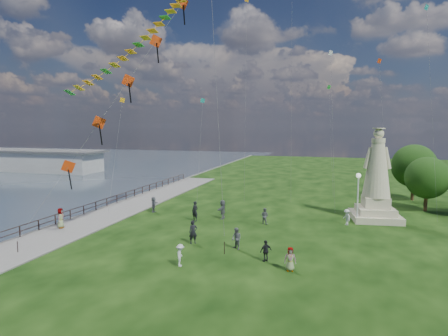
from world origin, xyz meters
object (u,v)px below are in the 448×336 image
(person_2, at_px, (180,255))
(person_5, at_px, (154,204))
(lamppost, at_px, (358,188))
(person_7, at_px, (265,216))
(statue, at_px, (376,186))
(person_10, at_px, (61,219))
(person_4, at_px, (290,259))
(person_0, at_px, (193,232))
(person_9, at_px, (386,211))
(person_3, at_px, (266,251))
(pier_pavilion, at_px, (36,160))
(person_11, at_px, (223,209))
(person_6, at_px, (195,211))
(person_1, at_px, (236,239))
(person_8, at_px, (347,217))

(person_2, xyz_separation_m, person_5, (-8.63, 13.24, 0.10))
(lamppost, bearing_deg, person_7, -163.64)
(statue, xyz_separation_m, person_10, (-26.62, -11.26, -2.44))
(lamppost, distance_m, person_10, 26.59)
(statue, xyz_separation_m, person_4, (-6.36, -15.15, -2.56))
(person_0, xyz_separation_m, person_9, (15.01, 11.51, 0.06))
(person_4, bearing_deg, person_3, 133.19)
(lamppost, relative_size, person_7, 3.14)
(statue, xyz_separation_m, person_0, (-14.08, -11.78, -2.42))
(person_0, xyz_separation_m, person_4, (7.72, -3.37, -0.14))
(pier_pavilion, relative_size, person_11, 16.32)
(person_3, distance_m, person_6, 11.97)
(person_1, bearing_deg, person_9, 82.31)
(pier_pavilion, relative_size, person_3, 20.73)
(person_3, xyz_separation_m, person_11, (-6.06, 10.26, 0.20))
(person_0, height_order, person_11, person_11)
(person_9, bearing_deg, person_0, -125.35)
(person_6, bearing_deg, person_2, -51.13)
(lamppost, distance_m, person_3, 13.66)
(statue, bearing_deg, person_6, -169.11)
(person_5, xyz_separation_m, person_7, (11.94, -1.42, -0.07))
(person_2, height_order, person_4, person_4)
(statue, height_order, person_6, statue)
(statue, height_order, person_0, statue)
(statue, xyz_separation_m, person_1, (-10.57, -12.17, -2.52))
(person_4, height_order, person_9, person_9)
(person_7, bearing_deg, pier_pavilion, -10.45)
(person_5, relative_size, person_10, 0.94)
(person_2, xyz_separation_m, person_7, (3.31, 11.82, 0.02))
(person_8, bearing_deg, pier_pavilion, -146.87)
(pier_pavilion, relative_size, person_9, 15.70)
(pier_pavilion, bearing_deg, statue, -21.91)
(person_8, xyz_separation_m, person_10, (-23.95, -8.48, 0.15))
(person_2, xyz_separation_m, person_9, (14.12, 16.10, 0.23))
(person_8, bearing_deg, person_1, -71.99)
(person_0, bearing_deg, person_7, 24.47)
(person_5, relative_size, person_9, 0.86)
(person_4, bearing_deg, person_5, 129.30)
(person_0, bearing_deg, person_11, 55.09)
(person_6, bearing_deg, person_11, 58.83)
(lamppost, height_order, person_6, lamppost)
(person_4, bearing_deg, person_7, 95.54)
(person_9, xyz_separation_m, person_11, (-15.08, -3.46, -0.04))
(person_3, height_order, person_5, person_5)
(person_3, height_order, person_4, person_4)
(person_10, xyz_separation_m, person_11, (12.48, 7.53, 0.04))
(pier_pavilion, distance_m, person_5, 50.73)
(person_5, bearing_deg, person_6, -122.87)
(person_4, height_order, person_7, person_4)
(person_9, relative_size, person_11, 1.04)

